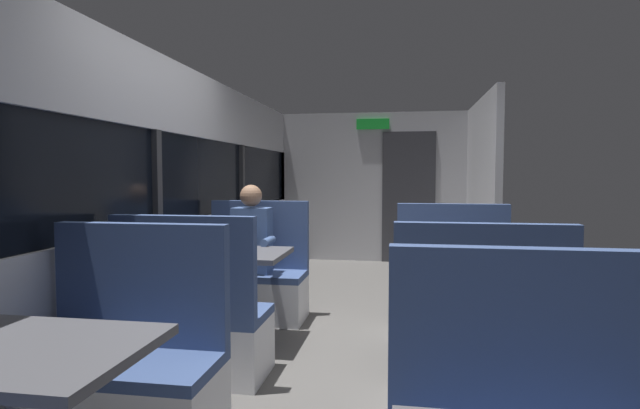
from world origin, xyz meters
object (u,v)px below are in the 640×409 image
at_px(dining_table_near_window, 20,373).
at_px(bench_rear_aisle_facing_entry, 453,296).
at_px(bench_near_window_facing_entry, 126,380).
at_px(bench_mid_window_facing_entry, 255,284).
at_px(dining_table_rear_aisle, 464,276).
at_px(dining_table_mid_window, 230,264).
at_px(seated_passenger, 253,263).
at_px(bench_rear_aisle_facing_end, 477,355).
at_px(bench_mid_window_facing_end, 194,329).

height_order(dining_table_near_window, bench_rear_aisle_facing_entry, bench_rear_aisle_facing_entry).
relative_size(bench_near_window_facing_entry, bench_mid_window_facing_entry, 1.00).
height_order(dining_table_near_window, dining_table_rear_aisle, same).
xyz_separation_m(dining_table_near_window, dining_table_mid_window, (0.00, 2.24, 0.00)).
bearing_deg(seated_passenger, bench_near_window_facing_entry, -90.00).
relative_size(bench_mid_window_facing_entry, bench_rear_aisle_facing_end, 1.00).
relative_size(bench_rear_aisle_facing_end, bench_rear_aisle_facing_entry, 1.00).
bearing_deg(bench_mid_window_facing_end, dining_table_mid_window, 90.00).
bearing_deg(dining_table_rear_aisle, bench_mid_window_facing_entry, 153.32).
xyz_separation_m(bench_mid_window_facing_end, seated_passenger, (0.00, 1.33, 0.21)).
height_order(bench_mid_window_facing_entry, seated_passenger, seated_passenger).
relative_size(bench_mid_window_facing_end, bench_rear_aisle_facing_end, 1.00).
distance_m(dining_table_near_window, dining_table_rear_aisle, 2.71).
bearing_deg(dining_table_rear_aisle, seated_passenger, 155.20).
relative_size(bench_near_window_facing_entry, bench_mid_window_facing_end, 1.00).
bearing_deg(dining_table_near_window, dining_table_mid_window, 90.00).
bearing_deg(dining_table_near_window, seated_passenger, 90.00).
height_order(dining_table_mid_window, bench_rear_aisle_facing_entry, bench_rear_aisle_facing_entry).
bearing_deg(dining_table_rear_aisle, bench_mid_window_facing_end, -164.41).
height_order(bench_rear_aisle_facing_end, bench_rear_aisle_facing_entry, same).
height_order(bench_mid_window_facing_entry, dining_table_rear_aisle, bench_mid_window_facing_entry).
bearing_deg(seated_passenger, bench_mid_window_facing_end, -90.00).
bearing_deg(dining_table_rear_aisle, bench_near_window_facing_entry, -143.18).
xyz_separation_m(bench_near_window_facing_entry, dining_table_mid_window, (0.00, 1.54, 0.31)).
distance_m(bench_near_window_facing_entry, bench_mid_window_facing_end, 0.84).
distance_m(dining_table_near_window, dining_table_mid_window, 2.24).
bearing_deg(bench_mid_window_facing_entry, bench_rear_aisle_facing_end, -41.77).
bearing_deg(bench_rear_aisle_facing_end, bench_mid_window_facing_entry, 138.23).
xyz_separation_m(bench_near_window_facing_entry, dining_table_rear_aisle, (1.79, 1.34, 0.31)).
xyz_separation_m(bench_mid_window_facing_entry, bench_rear_aisle_facing_end, (1.79, -1.60, 0.00)).
xyz_separation_m(bench_mid_window_facing_end, bench_rear_aisle_facing_entry, (1.79, 1.20, 0.00)).
distance_m(dining_table_rear_aisle, seated_passenger, 1.97).
distance_m(bench_near_window_facing_entry, bench_rear_aisle_facing_end, 1.90).
bearing_deg(dining_table_mid_window, bench_rear_aisle_facing_end, -26.68).
bearing_deg(dining_table_near_window, dining_table_rear_aisle, 48.73).
height_order(bench_mid_window_facing_end, bench_mid_window_facing_entry, same).
height_order(bench_mid_window_facing_entry, bench_rear_aisle_facing_end, same).
xyz_separation_m(dining_table_near_window, bench_mid_window_facing_entry, (0.00, 2.94, -0.31)).
bearing_deg(bench_mid_window_facing_entry, seated_passenger, -90.00).
distance_m(dining_table_mid_window, bench_mid_window_facing_entry, 0.77).
height_order(dining_table_near_window, dining_table_mid_window, same).
height_order(bench_rear_aisle_facing_end, seated_passenger, seated_passenger).
bearing_deg(bench_rear_aisle_facing_entry, bench_mid_window_facing_entry, 173.62).
bearing_deg(bench_mid_window_facing_end, bench_near_window_facing_entry, -90.00).
bearing_deg(bench_mid_window_facing_end, bench_rear_aisle_facing_entry, 33.81).
xyz_separation_m(bench_mid_window_facing_end, dining_table_rear_aisle, (1.79, 0.50, 0.31)).
bearing_deg(dining_table_mid_window, bench_mid_window_facing_end, -90.00).
bearing_deg(bench_mid_window_facing_entry, bench_mid_window_facing_end, -90.00).
distance_m(bench_mid_window_facing_end, bench_rear_aisle_facing_entry, 2.15).
bearing_deg(bench_near_window_facing_entry, bench_mid_window_facing_entry, 90.00).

